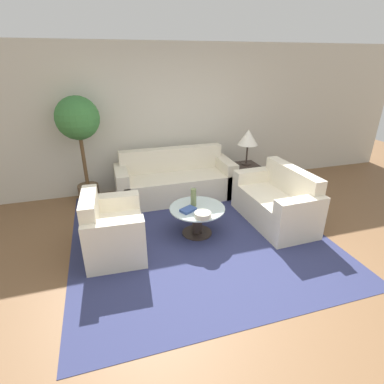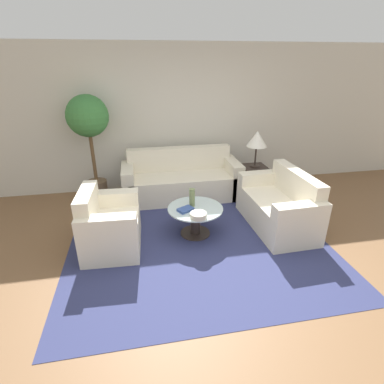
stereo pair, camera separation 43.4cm
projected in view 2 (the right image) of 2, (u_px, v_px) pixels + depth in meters
name	position (u px, v px, depth m)	size (l,w,h in m)	color
ground_plane	(213.00, 268.00, 3.62)	(14.00, 14.00, 0.00)	brown
wall_back	(179.00, 119.00, 5.54)	(10.00, 0.06, 2.60)	beige
rug	(195.00, 233.00, 4.34)	(3.46, 3.51, 0.01)	navy
sofa_main	(181.00, 181.00, 5.41)	(2.06, 0.77, 0.86)	beige
armchair	(107.00, 227.00, 3.92)	(0.75, 0.97, 0.83)	beige
loveseat	(281.00, 208.00, 4.45)	(0.77, 1.42, 0.85)	beige
coffee_table	(195.00, 217.00, 4.23)	(0.78, 0.78, 0.42)	#332823
side_table	(253.00, 180.00, 5.54)	(0.43, 0.43, 0.53)	#332823
table_lamp	(257.00, 140.00, 5.23)	(0.36, 0.36, 0.65)	#332823
potted_plant	(89.00, 125.00, 4.91)	(0.68, 0.68, 1.81)	brown
vase	(192.00, 197.00, 4.18)	(0.08, 0.08, 0.26)	#6B7A4C
bowl	(198.00, 215.00, 3.90)	(0.22, 0.22, 0.07)	beige
book_stack	(186.00, 210.00, 4.09)	(0.25, 0.22, 0.04)	#334C8C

